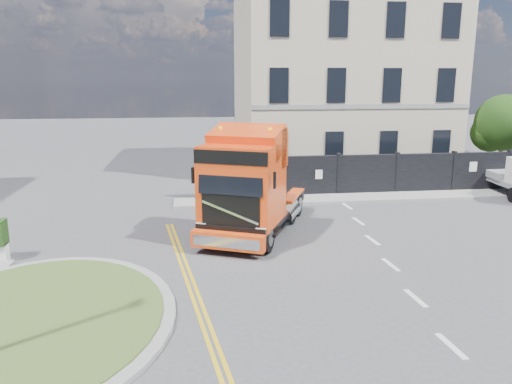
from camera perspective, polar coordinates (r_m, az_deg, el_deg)
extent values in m
plane|color=#424244|center=(15.78, 4.50, -8.27)|extent=(120.00, 120.00, 0.00)
cylinder|color=gray|center=(13.29, -24.35, -13.39)|extent=(6.80, 6.80, 0.12)
cylinder|color=#395221|center=(13.26, -24.39, -13.08)|extent=(6.20, 6.20, 0.05)
cube|color=black|center=(25.53, 13.66, 1.97)|extent=(18.00, 0.25, 2.00)
cube|color=#BFB397|center=(32.20, 9.27, 12.42)|extent=(12.00, 10.00, 11.00)
cylinder|color=#382619|center=(32.03, 26.11, 3.54)|extent=(0.24, 0.24, 2.40)
sphere|color=#17330F|center=(31.81, 26.47, 7.10)|extent=(3.20, 3.20, 3.20)
sphere|color=#17330F|center=(31.93, 25.22, 6.15)|extent=(2.20, 2.20, 2.20)
cube|color=gray|center=(24.90, 14.28, -0.55)|extent=(20.00, 1.60, 0.12)
cube|color=black|center=(19.17, 0.13, -2.04)|extent=(4.77, 6.69, 0.45)
cube|color=#F14511|center=(17.24, -1.51, 0.99)|extent=(3.31, 3.36, 2.77)
cube|color=#F14511|center=(18.02, -0.49, 5.20)|extent=(2.63, 1.83, 1.39)
cube|color=black|center=(15.99, -2.94, 1.48)|extent=(2.01, 0.94, 1.04)
cube|color=#F14511|center=(16.21, -3.24, -5.61)|extent=(2.40, 1.33, 0.54)
cylinder|color=black|center=(17.29, -5.69, -4.56)|extent=(0.71, 1.07, 1.03)
cylinder|color=gray|center=(17.29, -5.69, -4.56)|extent=(0.56, 0.66, 0.57)
cylinder|color=black|center=(16.63, 1.18, -5.22)|extent=(0.71, 1.07, 1.03)
cylinder|color=gray|center=(16.63, 1.18, -5.22)|extent=(0.56, 0.66, 0.57)
cylinder|color=black|center=(20.46, -1.95, -1.74)|extent=(0.71, 1.07, 1.03)
cylinder|color=gray|center=(20.46, -1.95, -1.74)|extent=(0.56, 0.66, 0.57)
cylinder|color=black|center=(19.90, 3.91, -2.19)|extent=(0.71, 1.07, 1.03)
cylinder|color=gray|center=(19.90, 3.91, -2.19)|extent=(0.56, 0.66, 0.57)
cylinder|color=black|center=(21.55, -0.94, -0.98)|extent=(0.71, 1.07, 1.03)
cylinder|color=gray|center=(21.55, -0.94, -0.98)|extent=(0.56, 0.66, 0.57)
cylinder|color=black|center=(21.02, 4.63, -1.38)|extent=(0.71, 1.07, 1.03)
cylinder|color=gray|center=(21.02, 4.63, -1.38)|extent=(0.56, 0.66, 0.57)
cylinder|color=black|center=(28.63, 24.00, 1.06)|extent=(0.25, 0.71, 0.71)
cylinder|color=black|center=(29.68, 27.18, 1.12)|extent=(0.25, 0.71, 0.71)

